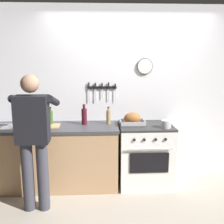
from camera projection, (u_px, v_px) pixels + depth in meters
ground_plane at (140, 224)px, 3.00m from camera, size 8.00×8.00×0.00m
wall_back at (128, 94)px, 4.07m from camera, size 6.00×0.13×2.60m
counter_block at (47, 156)px, 3.82m from camera, size 2.03×0.65×0.90m
stove at (145, 155)px, 3.89m from camera, size 0.76×0.67×0.90m
person_cook at (33, 135)px, 3.14m from camera, size 0.51×0.63×1.66m
roasting_pan at (132, 119)px, 3.80m from camera, size 0.35×0.26×0.18m
saucepan at (166, 124)px, 3.63m from camera, size 0.14×0.14×0.10m
cutting_board at (46, 126)px, 3.69m from camera, size 0.36×0.24×0.02m
bottle_olive_oil at (51, 118)px, 3.76m from camera, size 0.07×0.07×0.26m
bottle_hot_sauce at (47, 118)px, 3.84m from camera, size 0.05×0.05×0.20m
bottle_wine_red at (84, 116)px, 3.81m from camera, size 0.08×0.08×0.29m
bottle_vinegar at (108, 117)px, 3.86m from camera, size 0.06×0.06×0.25m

